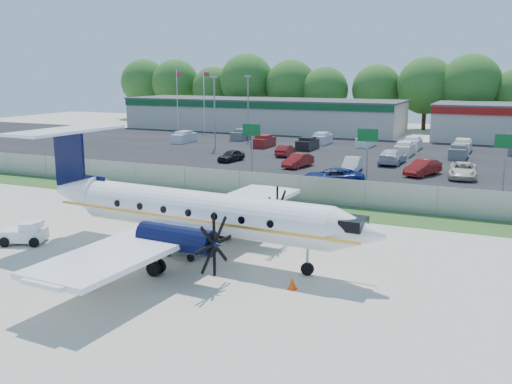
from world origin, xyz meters
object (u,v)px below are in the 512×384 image
at_px(pushback_tug, 26,233).
at_px(baggage_cart_far, 187,246).
at_px(baggage_cart_near, 75,272).
at_px(aircraft, 195,211).

xyz_separation_m(pushback_tug, baggage_cart_far, (9.57, 1.79, -0.05)).
distance_m(pushback_tug, baggage_cart_far, 9.73).
xyz_separation_m(pushback_tug, baggage_cart_near, (6.96, -3.83, -0.05)).
bearing_deg(baggage_cart_far, pushback_tug, -169.42).
height_order(aircraft, baggage_cart_near, aircraft).
bearing_deg(pushback_tug, baggage_cart_far, 10.58).
distance_m(baggage_cart_near, baggage_cart_far, 6.19).
height_order(baggage_cart_near, baggage_cart_far, baggage_cart_near).
xyz_separation_m(baggage_cart_near, baggage_cart_far, (2.60, 5.61, -0.00)).
distance_m(aircraft, pushback_tug, 10.39).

